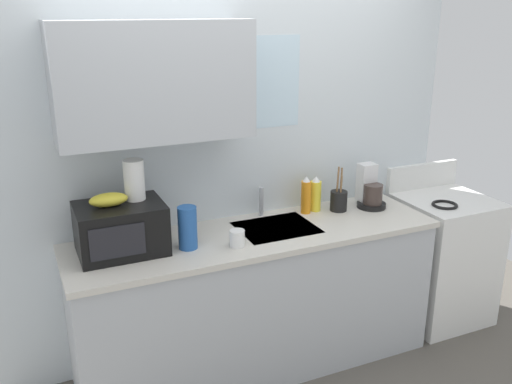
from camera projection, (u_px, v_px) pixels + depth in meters
name	position (u px, v px, depth m)	size (l,w,h in m)	color
kitchen_wall_assembly	(218.00, 145.00, 3.35)	(2.98, 0.42, 2.50)	silver
counter_unit	(256.00, 299.00, 3.42)	(2.21, 0.63, 0.90)	#B2B7BC
sink_faucet	(261.00, 202.00, 3.51)	(0.03, 0.03, 0.19)	#B2B5BA
stove_range	(441.00, 257.00, 3.98)	(0.60, 0.60, 1.08)	white
microwave	(121.00, 229.00, 2.98)	(0.46, 0.35, 0.27)	black
banana_bunch	(109.00, 200.00, 2.90)	(0.20, 0.11, 0.07)	gold
paper_towel_roll	(134.00, 180.00, 2.98)	(0.11, 0.11, 0.22)	white
coffee_maker	(370.00, 191.00, 3.67)	(0.19, 0.21, 0.28)	black
dish_soap_bottle_orange	(306.00, 196.00, 3.55)	(0.06, 0.06, 0.25)	orange
dish_soap_bottle_yellow	(316.00, 194.00, 3.59)	(0.07, 0.07, 0.23)	yellow
cereal_canister	(188.00, 228.00, 3.03)	(0.10, 0.10, 0.24)	#2659A5
mug_white	(237.00, 238.00, 3.07)	(0.08, 0.08, 0.10)	white
utensil_crock	(339.00, 200.00, 3.61)	(0.11, 0.11, 0.30)	black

